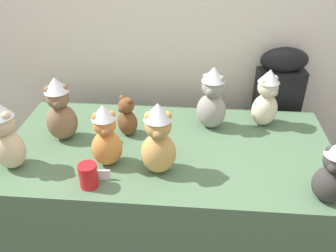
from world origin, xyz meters
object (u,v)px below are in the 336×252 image
object	(u,v)px
teddy_bear_ginger	(106,136)
teddy_bear_sand	(5,137)
instrument_case	(273,125)
teddy_bear_ash	(212,99)
teddy_bear_honey	(158,140)
teddy_bear_charcoal	(332,173)
teddy_bear_mocha	(60,110)
display_table	(168,198)
teddy_bear_cream	(266,99)
party_cup_red	(88,175)
teddy_bear_chestnut	(127,117)

from	to	relation	value
teddy_bear_ginger	teddy_bear_sand	size ratio (longest dim) A/B	0.92
instrument_case	teddy_bear_ash	world-z (taller)	teddy_bear_ash
teddy_bear_honey	teddy_bear_ash	bearing A→B (deg)	51.91
teddy_bear_charcoal	teddy_bear_ash	xyz separation A→B (m)	(-0.46, 0.53, 0.03)
teddy_bear_sand	teddy_bear_honey	size ratio (longest dim) A/B	0.97
teddy_bear_honey	teddy_bear_ash	distance (m)	0.47
instrument_case	teddy_bear_ash	xyz separation A→B (m)	(-0.42, -0.34, 0.34)
teddy_bear_mocha	teddy_bear_honey	bearing A→B (deg)	-43.30
display_table	teddy_bear_cream	bearing A→B (deg)	27.33
teddy_bear_ginger	party_cup_red	distance (m)	0.19
display_table	teddy_bear_ginger	bearing A→B (deg)	-148.91
teddy_bear_chestnut	teddy_bear_charcoal	bearing A→B (deg)	7.47
teddy_bear_honey	party_cup_red	distance (m)	0.33
teddy_bear_honey	instrument_case	bearing A→B (deg)	40.88
instrument_case	teddy_bear_sand	xyz separation A→B (m)	(-1.33, -0.76, 0.34)
teddy_bear_charcoal	teddy_bear_chestnut	distance (m)	0.99
teddy_bear_charcoal	party_cup_red	size ratio (longest dim) A/B	2.60
teddy_bear_sand	teddy_bear_ash	size ratio (longest dim) A/B	0.97
teddy_bear_charcoal	teddy_bear_mocha	world-z (taller)	teddy_bear_mocha
teddy_bear_honey	teddy_bear_mocha	bearing A→B (deg)	149.01
instrument_case	teddy_bear_ginger	bearing A→B (deg)	-146.10
teddy_bear_sand	party_cup_red	bearing A→B (deg)	6.86
teddy_bear_charcoal	teddy_bear_sand	distance (m)	1.38
instrument_case	teddy_bear_chestnut	distance (m)	1.00
instrument_case	teddy_bear_honey	world-z (taller)	teddy_bear_honey
teddy_bear_mocha	teddy_bear_ginger	bearing A→B (deg)	-54.53
display_table	teddy_bear_ash	world-z (taller)	teddy_bear_ash
teddy_bear_sand	teddy_bear_mocha	xyz separation A→B (m)	(0.16, 0.25, 0.00)
teddy_bear_cream	teddy_bear_chestnut	distance (m)	0.74
teddy_bear_mocha	party_cup_red	size ratio (longest dim) A/B	3.10
teddy_bear_honey	teddy_bear_sand	bearing A→B (deg)	174.74
teddy_bear_mocha	teddy_bear_ash	distance (m)	0.78
display_table	teddy_bear_ash	distance (m)	0.60
instrument_case	teddy_bear_ginger	size ratio (longest dim) A/B	3.36
teddy_bear_ash	teddy_bear_chestnut	world-z (taller)	teddy_bear_ash
teddy_bear_cream	party_cup_red	distance (m)	1.00
teddy_bear_sand	teddy_bear_chestnut	distance (m)	0.58
teddy_bear_sand	teddy_bear_chestnut	xyz separation A→B (m)	(0.48, 0.32, -0.06)
teddy_bear_ginger	teddy_bear_mocha	bearing A→B (deg)	123.67
teddy_bear_ginger	teddy_bear_cream	distance (m)	0.87
teddy_bear_chestnut	teddy_bear_cream	bearing A→B (deg)	45.38
teddy_bear_charcoal	teddy_bear_honey	world-z (taller)	teddy_bear_honey
teddy_bear_ash	teddy_bear_chestnut	bearing A→B (deg)	-149.03
teddy_bear_mocha	teddy_bear_cream	world-z (taller)	teddy_bear_mocha
teddy_bear_sand	teddy_bear_ash	xyz separation A→B (m)	(0.91, 0.43, 0.01)
display_table	teddy_bear_honey	size ratio (longest dim) A/B	4.73
instrument_case	teddy_bear_honey	xyz separation A→B (m)	(-0.66, -0.74, 0.34)
instrument_case	teddy_bear_mocha	bearing A→B (deg)	-160.60
teddy_bear_ash	instrument_case	bearing A→B (deg)	55.14
display_table	teddy_bear_sand	bearing A→B (deg)	-162.62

